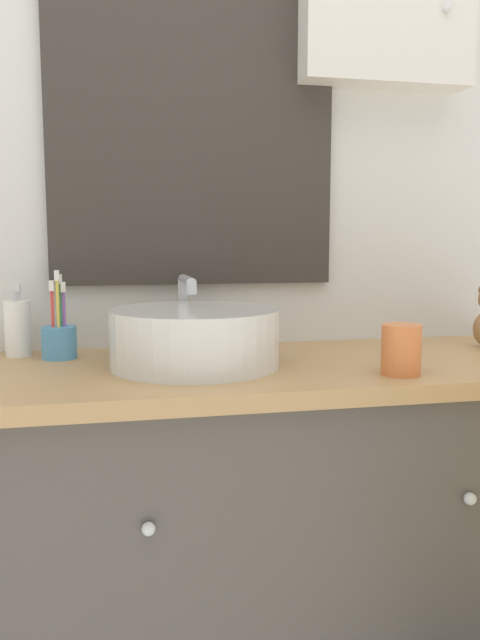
# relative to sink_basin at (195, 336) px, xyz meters

# --- Properties ---
(wall_back) EXTENTS (3.20, 0.18, 2.50)m
(wall_back) POSITION_rel_sink_basin_xyz_m (0.20, 0.29, 0.42)
(wall_back) COLOR silver
(wall_back) RESTS_ON ground_plane
(vanity_counter) EXTENTS (1.35, 0.52, 0.81)m
(vanity_counter) POSITION_rel_sink_basin_xyz_m (0.19, 0.00, -0.46)
(vanity_counter) COLOR #4C4742
(vanity_counter) RESTS_ON ground_plane
(sink_basin) EXTENTS (0.35, 0.40, 0.18)m
(sink_basin) POSITION_rel_sink_basin_xyz_m (0.00, 0.00, 0.00)
(sink_basin) COLOR silver
(sink_basin) RESTS_ON vanity_counter
(toothbrush_holder) EXTENTS (0.08, 0.08, 0.20)m
(toothbrush_holder) POSITION_rel_sink_basin_xyz_m (-0.28, 0.14, -0.02)
(toothbrush_holder) COLOR #4C93C6
(toothbrush_holder) RESTS_ON vanity_counter
(soap_dispenser) EXTENTS (0.06, 0.06, 0.16)m
(soap_dispenser) POSITION_rel_sink_basin_xyz_m (-0.38, 0.19, 0.00)
(soap_dispenser) COLOR white
(soap_dispenser) RESTS_ON vanity_counter
(drinking_cup) EXTENTS (0.08, 0.08, 0.10)m
(drinking_cup) POSITION_rel_sink_basin_xyz_m (0.38, -0.17, -0.01)
(drinking_cup) COLOR orange
(drinking_cup) RESTS_ON vanity_counter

